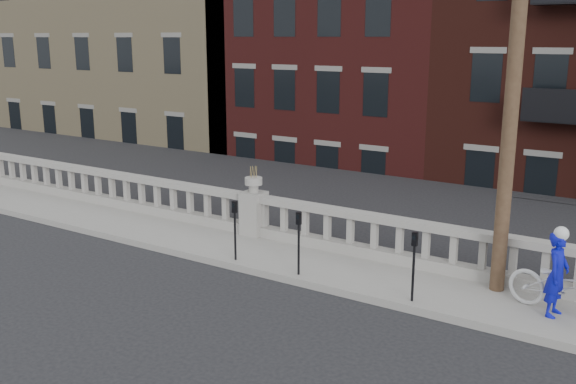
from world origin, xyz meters
name	(u,v)px	position (x,y,z in m)	size (l,w,h in m)	color
ground	(141,289)	(0.00, 0.00, 0.00)	(120.00, 120.00, 0.00)	black
sidewalk	(231,247)	(0.00, 3.00, 0.07)	(32.00, 2.20, 0.15)	gray
balustrade	(254,215)	(0.00, 3.95, 0.64)	(28.00, 0.34, 1.03)	gray
planter_pedestal	(254,208)	(0.00, 3.95, 0.83)	(0.55, 0.55, 1.76)	gray
lower_level	(495,88)	(0.56, 23.04, 2.63)	(80.00, 44.00, 20.80)	#605E59
utility_pole	(518,25)	(6.20, 3.60, 5.24)	(1.60, 0.28, 10.00)	#422D1E
parking_meter_a	(235,224)	(0.79, 2.15, 1.00)	(0.10, 0.09, 1.36)	black
parking_meter_b	(299,236)	(2.46, 2.15, 1.00)	(0.10, 0.09, 1.36)	black
parking_meter_c	(414,259)	(5.01, 2.15, 1.00)	(0.10, 0.09, 1.36)	black
bicycle	(564,287)	(7.50, 3.05, 0.68)	(0.71, 2.03, 1.07)	silver
cyclist	(557,274)	(7.39, 2.94, 0.93)	(0.57, 0.37, 1.55)	#0B10AE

